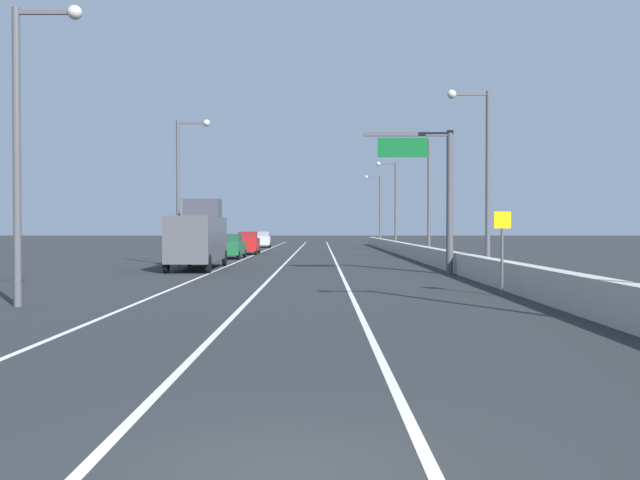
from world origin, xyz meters
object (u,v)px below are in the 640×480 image
(box_truck, at_px, (201,237))
(lamp_post_right_second, at_px, (485,168))
(lamp_post_right_fourth, at_px, (395,199))
(lamp_post_right_fifth, at_px, (380,205))
(car_red_2, at_px, (251,243))
(speed_advisory_sign, at_px, (505,246))
(lamp_post_left_near, at_px, (29,133))
(overhead_sign_gantry, at_px, (438,184))
(car_silver_0, at_px, (265,240))
(lamp_post_left_mid, at_px, (185,181))
(lamp_post_right_third, at_px, (428,189))
(car_green_1, at_px, (234,246))

(box_truck, bearing_deg, lamp_post_right_second, -24.55)
(lamp_post_right_fourth, bearing_deg, box_truck, -114.26)
(lamp_post_right_fifth, xyz_separation_m, car_red_2, (-14.10, -28.06, -4.31))
(speed_advisory_sign, height_order, lamp_post_right_second, lamp_post_right_second)
(speed_advisory_sign, bearing_deg, lamp_post_left_near, -166.97)
(overhead_sign_gantry, height_order, car_silver_0, overhead_sign_gantry)
(speed_advisory_sign, distance_m, box_truck, 21.82)
(car_red_2, bearing_deg, lamp_post_right_second, -64.88)
(lamp_post_left_mid, bearing_deg, lamp_post_right_second, -30.88)
(lamp_post_right_fourth, height_order, lamp_post_left_mid, same)
(lamp_post_right_third, distance_m, lamp_post_left_near, 37.51)
(car_green_1, relative_size, box_truck, 0.52)
(overhead_sign_gantry, distance_m, car_green_1, 23.64)
(speed_advisory_sign, relative_size, lamp_post_right_second, 0.33)
(lamp_post_right_fifth, bearing_deg, car_red_2, -116.68)
(overhead_sign_gantry, height_order, car_green_1, overhead_sign_gantry)
(overhead_sign_gantry, bearing_deg, lamp_post_left_mid, 151.91)
(lamp_post_right_second, distance_m, lamp_post_right_third, 19.72)
(lamp_post_right_third, xyz_separation_m, lamp_post_right_fourth, (-0.50, 19.72, 0.00))
(lamp_post_right_fifth, relative_size, car_green_1, 1.94)
(overhead_sign_gantry, xyz_separation_m, car_red_2, (-12.61, 28.98, -3.69))
(speed_advisory_sign, height_order, lamp_post_right_fourth, lamp_post_right_fourth)
(lamp_post_left_near, bearing_deg, car_red_2, 86.91)
(lamp_post_left_near, bearing_deg, speed_advisory_sign, 13.03)
(lamp_post_right_third, distance_m, car_green_1, 15.70)
(overhead_sign_gantry, relative_size, car_red_2, 1.57)
(overhead_sign_gantry, height_order, lamp_post_right_third, lamp_post_right_third)
(lamp_post_left_near, xyz_separation_m, car_red_2, (2.42, 44.81, -4.31))
(lamp_post_left_near, xyz_separation_m, car_silver_0, (1.97, 67.23, -4.36))
(lamp_post_right_fifth, relative_size, lamp_post_left_near, 1.00)
(overhead_sign_gantry, distance_m, lamp_post_left_near, 21.84)
(car_green_1, bearing_deg, lamp_post_left_mid, -98.22)
(lamp_post_right_second, distance_m, car_red_2, 34.61)
(lamp_post_right_second, bearing_deg, lamp_post_left_near, -141.10)
(lamp_post_right_fifth, bearing_deg, lamp_post_left_near, -102.78)
(lamp_post_left_mid, distance_m, car_red_2, 21.68)
(speed_advisory_sign, height_order, car_red_2, speed_advisory_sign)
(speed_advisory_sign, relative_size, box_truck, 0.33)
(car_green_1, bearing_deg, speed_advisory_sign, -66.99)
(speed_advisory_sign, xyz_separation_m, lamp_post_right_third, (1.54, 29.85, 3.58))
(overhead_sign_gantry, relative_size, lamp_post_left_mid, 0.81)
(lamp_post_left_mid, height_order, car_green_1, lamp_post_left_mid)
(lamp_post_right_third, relative_size, car_green_1, 1.94)
(overhead_sign_gantry, height_order, lamp_post_right_fifth, lamp_post_right_fifth)
(lamp_post_left_near, height_order, lamp_post_left_mid, same)
(lamp_post_right_third, xyz_separation_m, car_red_2, (-14.59, 11.38, -4.31))
(lamp_post_right_second, bearing_deg, speed_advisory_sign, -98.53)
(overhead_sign_gantry, distance_m, car_red_2, 31.82)
(box_truck, bearing_deg, car_silver_0, 89.85)
(lamp_post_right_fourth, distance_m, lamp_post_left_mid, 33.62)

